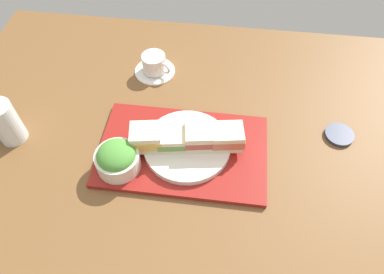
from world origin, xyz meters
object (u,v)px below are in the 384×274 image
Objects in this scene: coffee_cup at (154,65)px; sandwich_inner_near at (173,139)px; drinking_glass at (5,123)px; sandwich_inner_far at (200,137)px; salad_bowl at (117,158)px; sandwich_farmost at (228,137)px; sandwich_nearmost at (146,137)px; small_sauce_dish at (339,135)px; sandwich_plate at (187,146)px.

sandwich_inner_near is at bearing -70.05° from coffee_cup.
sandwich_inner_far is at bearing 2.03° from drinking_glass.
salad_bowl reaches higher than coffee_cup.
sandwich_farmost is at bearing -48.40° from coffee_cup.
sandwich_nearmost is 1.04× the size of sandwich_inner_far.
small_sauce_dish is at bearing 13.35° from sandwich_inner_near.
coffee_cup is (-17.37, 28.18, -3.15)cm from sandwich_inner_far.
sandwich_plate is 2.92× the size of small_sauce_dish.
sandwich_plate is 2.47× the size of sandwich_nearmost.
sandwich_inner_near is at bearing -171.89° from sandwich_inner_far.
small_sauce_dish is at bearing 7.30° from drinking_glass.
sandwich_inner_far is (6.79, 0.97, 0.54)cm from sandwich_inner_near.
coffee_cup is 1.62× the size of small_sauce_dish.
salad_bowl is at bearing -162.70° from small_sauce_dish.
sandwich_plate is 31.89cm from coffee_cup.
salad_bowl is at bearing -160.83° from sandwich_farmost.
drinking_glass is at bearing -177.97° from sandwich_inner_far.
salad_bowl is at bearing -93.50° from coffee_cup.
coffee_cup is (2.23, 36.38, -2.18)cm from salad_bowl.
sandwich_nearmost is at bearing -171.89° from sandwich_inner_far.
sandwich_nearmost reaches higher than coffee_cup.
drinking_glass is at bearing -172.70° from small_sauce_dish.
sandwich_inner_near is 14.72cm from salad_bowl.
sandwich_nearmost is 0.84× the size of salad_bowl.
sandwich_inner_near is 0.81× the size of salad_bowl.
salad_bowl reaches higher than small_sauce_dish.
sandwich_nearmost is 0.73× the size of coffee_cup.
salad_bowl is at bearing -11.67° from drinking_glass.
sandwich_inner_far is 38.61cm from small_sauce_dish.
sandwich_farmost is (6.79, 0.97, -0.02)cm from sandwich_inner_far.
sandwich_nearmost is (-10.18, -1.45, 3.81)cm from sandwich_plate.
sandwich_nearmost reaches higher than sandwich_inner_far.
sandwich_inner_far reaches higher than sandwich_plate.
coffee_cup is at bearing 131.60° from sandwich_farmost.
sandwich_nearmost is 20.57cm from sandwich_farmost.
sandwich_plate is 18.15cm from salad_bowl.
sandwich_plate is 1.83× the size of drinking_glass.
salad_bowl is 1.42× the size of small_sauce_dish.
coffee_cup is 44.89cm from drinking_glass.
drinking_glass is (-33.24, -29.98, 3.46)cm from coffee_cup.
salad_bowl is (-19.60, -8.21, -0.97)cm from sandwich_inner_far.
sandwich_nearmost is at bearing -171.89° from sandwich_inner_near.
salad_bowl is (-12.81, -7.24, -0.42)cm from sandwich_inner_near.
sandwich_inner_near is at bearing 29.47° from salad_bowl.
sandwich_plate is 2.52× the size of sandwich_farmost.
small_sauce_dish is (40.44, 9.92, -1.75)cm from sandwich_plate.
sandwich_farmost is 36.52cm from coffee_cup.
drinking_glass reaches higher than salad_bowl.
sandwich_inner_far is 1.14× the size of small_sauce_dish.
sandwich_inner_near is 6.88cm from sandwich_inner_far.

